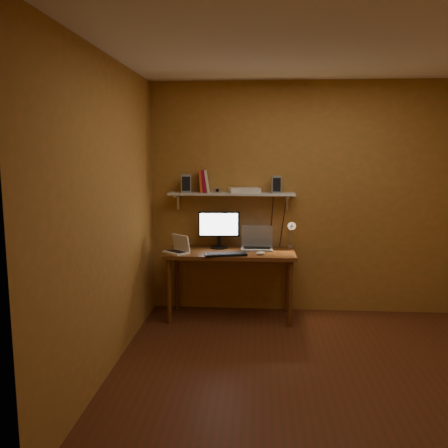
# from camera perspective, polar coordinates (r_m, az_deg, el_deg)

# --- Properties ---
(room) EXTENTS (3.44, 3.24, 2.64)m
(room) POSITION_cam_1_polar(r_m,az_deg,el_deg) (3.84, 11.30, 0.65)
(room) COLOR #542415
(room) RESTS_ON ground
(desk) EXTENTS (1.40, 0.60, 0.75)m
(desk) POSITION_cam_1_polar(r_m,az_deg,el_deg) (5.19, 0.79, -4.22)
(desk) COLOR brown
(desk) RESTS_ON ground
(wall_shelf) EXTENTS (1.40, 0.25, 0.21)m
(wall_shelf) POSITION_cam_1_polar(r_m,az_deg,el_deg) (5.27, 0.94, 3.62)
(wall_shelf) COLOR silver
(wall_shelf) RESTS_ON room
(monitor) EXTENTS (0.46, 0.21, 0.41)m
(monitor) POSITION_cam_1_polar(r_m,az_deg,el_deg) (5.31, -0.60, -0.44)
(monitor) COLOR black
(monitor) RESTS_ON desk
(laptop) EXTENTS (0.35, 0.25, 0.26)m
(laptop) POSITION_cam_1_polar(r_m,az_deg,el_deg) (5.30, 3.99, -2.28)
(laptop) COLOR gray
(laptop) RESTS_ON desk
(netbook) EXTENTS (0.31, 0.30, 0.19)m
(netbook) POSITION_cam_1_polar(r_m,az_deg,el_deg) (5.11, -5.51, -2.87)
(netbook) COLOR white
(netbook) RESTS_ON desk
(keyboard) EXTENTS (0.46, 0.23, 0.02)m
(keyboard) POSITION_cam_1_polar(r_m,az_deg,el_deg) (4.97, 0.22, -3.66)
(keyboard) COLOR black
(keyboard) RESTS_ON desk
(mouse) EXTENTS (0.11, 0.09, 0.03)m
(mouse) POSITION_cam_1_polar(r_m,az_deg,el_deg) (5.01, 4.43, -3.52)
(mouse) COLOR white
(mouse) RESTS_ON desk
(desk_lamp) EXTENTS (0.09, 0.23, 0.38)m
(desk_lamp) POSITION_cam_1_polar(r_m,az_deg,el_deg) (5.26, 8.08, -0.87)
(desk_lamp) COLOR silver
(desk_lamp) RESTS_ON desk
(speaker_left) EXTENTS (0.13, 0.13, 0.20)m
(speaker_left) POSITION_cam_1_polar(r_m,az_deg,el_deg) (5.30, -4.59, 4.89)
(speaker_left) COLOR gray
(speaker_left) RESTS_ON wall_shelf
(speaker_right) EXTENTS (0.11, 0.11, 0.19)m
(speaker_right) POSITION_cam_1_polar(r_m,az_deg,el_deg) (5.26, 6.29, 4.76)
(speaker_right) COLOR gray
(speaker_right) RESTS_ON wall_shelf
(books) EXTENTS (0.14, 0.17, 0.25)m
(books) POSITION_cam_1_polar(r_m,az_deg,el_deg) (5.30, -2.43, 5.15)
(books) COLOR #D5461E
(books) RESTS_ON wall_shelf
(shelf_camera) EXTENTS (0.11, 0.06, 0.06)m
(shelf_camera) POSITION_cam_1_polar(r_m,az_deg,el_deg) (5.23, -0.84, 4.09)
(shelf_camera) COLOR silver
(shelf_camera) RESTS_ON wall_shelf
(router) EXTENTS (0.37, 0.28, 0.06)m
(router) POSITION_cam_1_polar(r_m,az_deg,el_deg) (5.26, 2.47, 4.08)
(router) COLOR white
(router) RESTS_ON wall_shelf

